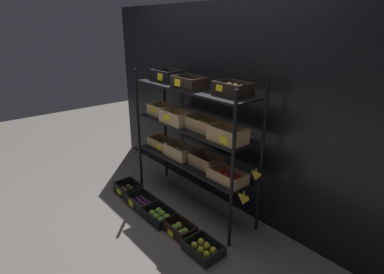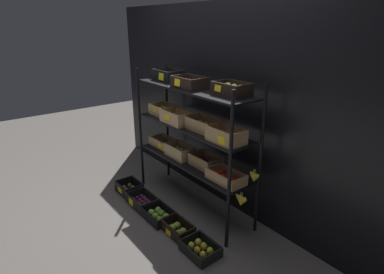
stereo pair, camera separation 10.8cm
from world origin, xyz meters
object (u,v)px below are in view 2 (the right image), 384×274
display_rack (192,127)px  crate_ground_apple_green (159,215)px  crate_ground_right_apple_green (178,229)px  crate_ground_plum (142,202)px  crate_ground_lemon (200,249)px  crate_ground_kiwi (129,189)px

display_rack → crate_ground_apple_green: 1.00m
display_rack → crate_ground_right_apple_green: display_rack is taller
display_rack → crate_ground_plum: bearing=-126.8°
crate_ground_lemon → crate_ground_kiwi: bearing=180.0°
crate_ground_kiwi → crate_ground_right_apple_green: size_ratio=0.92×
display_rack → crate_ground_plum: 1.06m
display_rack → crate_ground_right_apple_green: size_ratio=5.05×
crate_ground_kiwi → crate_ground_plum: 0.34m
display_rack → crate_ground_right_apple_green: 1.04m
display_rack → crate_ground_kiwi: size_ratio=5.50×
crate_ground_right_apple_green → crate_ground_lemon: bearing=-0.7°
crate_ground_kiwi → crate_ground_lemon: size_ratio=0.91×
crate_ground_right_apple_green → crate_ground_lemon: (0.35, -0.00, -0.01)m
display_rack → crate_ground_lemon: 1.21m
crate_ground_plum → crate_ground_kiwi: bearing=177.2°
crate_ground_kiwi → crate_ground_plum: bearing=-2.8°
crate_ground_kiwi → crate_ground_lemon: 1.37m
crate_ground_apple_green → crate_ground_right_apple_green: crate_ground_right_apple_green is taller
crate_ground_kiwi → crate_ground_apple_green: (0.69, -0.01, -0.01)m
crate_ground_lemon → crate_ground_right_apple_green: bearing=179.3°
crate_ground_plum → crate_ground_apple_green: 0.34m
display_rack → crate_ground_apple_green: (0.00, -0.45, -0.89)m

